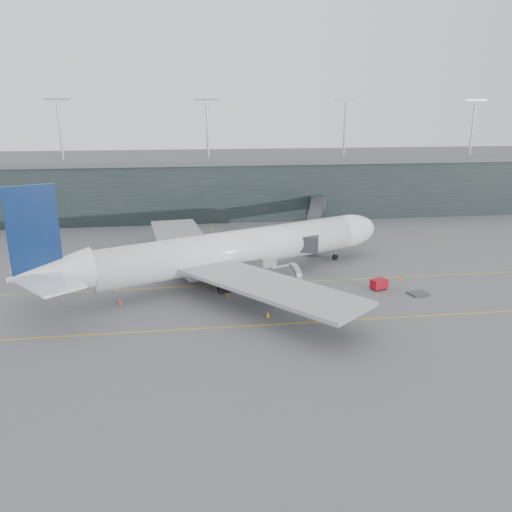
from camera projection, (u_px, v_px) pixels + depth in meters
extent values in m
plane|color=#5A5A5F|center=(193.00, 278.00, 83.13)|extent=(320.00, 320.00, 0.00)
cube|color=gold|center=(194.00, 286.00, 79.33)|extent=(160.00, 0.25, 0.02)
cube|color=gold|center=(195.00, 329.00, 64.13)|extent=(160.00, 0.25, 0.02)
cube|color=gold|center=(216.00, 246.00, 102.76)|extent=(0.25, 60.00, 0.02)
cube|color=#1D2827|center=(189.00, 185.00, 136.21)|extent=(240.00, 35.00, 14.00)
cube|color=#4F5254|center=(188.00, 157.00, 134.04)|extent=(240.00, 36.00, 1.20)
cylinder|color=#9E9EA3|center=(60.00, 131.00, 118.57)|extent=(0.60, 0.60, 14.00)
cylinder|color=#9E9EA3|center=(208.00, 130.00, 123.07)|extent=(0.60, 0.60, 14.00)
cylinder|color=#9E9EA3|center=(345.00, 129.00, 127.57)|extent=(0.60, 0.60, 14.00)
cylinder|color=#9E9EA3|center=(472.00, 129.00, 132.07)|extent=(0.60, 0.60, 14.00)
cylinder|color=white|center=(233.00, 249.00, 81.03)|extent=(43.83, 23.53, 6.08)
ellipsoid|color=white|center=(346.00, 231.00, 92.95)|extent=(14.14, 10.66, 6.08)
cone|color=white|center=(51.00, 274.00, 66.98)|extent=(12.22, 9.65, 5.84)
cube|color=#989AA0|center=(228.00, 264.00, 81.22)|extent=(16.35, 10.75, 1.96)
cube|color=black|center=(362.00, 224.00, 94.52)|extent=(3.15, 3.56, 0.78)
cube|color=#989AA0|center=(268.00, 286.00, 67.38)|extent=(24.89, 27.58, 0.54)
cylinder|color=#3B3B40|center=(275.00, 279.00, 75.12)|extent=(7.67, 5.88, 3.43)
cube|color=#989AA0|center=(180.00, 238.00, 92.33)|extent=(12.44, 29.36, 0.54)
cylinder|color=#3B3B40|center=(218.00, 250.00, 90.41)|extent=(7.67, 5.88, 3.43)
cube|color=#091F50|center=(33.00, 231.00, 64.48)|extent=(6.05, 2.99, 11.77)
cube|color=white|center=(50.00, 283.00, 61.92)|extent=(9.72, 10.27, 0.34)
cube|color=white|center=(36.00, 261.00, 70.77)|extent=(6.63, 9.53, 0.34)
cylinder|color=black|center=(335.00, 257.00, 93.07)|extent=(1.15, 0.79, 1.08)
cylinder|color=#9E9EA3|center=(335.00, 253.00, 92.86)|extent=(0.29, 0.29, 2.55)
cylinder|color=black|center=(226.00, 289.00, 76.53)|extent=(1.37, 0.96, 1.28)
cylinder|color=black|center=(200.00, 272.00, 84.25)|extent=(1.37, 0.96, 1.28)
cube|color=#2F3035|center=(309.00, 243.00, 86.08)|extent=(4.05, 4.31, 2.76)
cube|color=#2F3035|center=(312.00, 232.00, 93.82)|extent=(6.06, 12.99, 2.47)
cube|color=#2F3035|center=(315.00, 217.00, 105.96)|extent=(6.29, 13.06, 2.56)
cube|color=#2F3035|center=(317.00, 206.00, 118.09)|extent=(6.53, 13.13, 2.66)
cylinder|color=#9E9EA3|center=(311.00, 246.00, 95.35)|extent=(0.49, 0.49, 3.75)
cube|color=#3B3B40|center=(311.00, 254.00, 95.79)|extent=(2.32, 1.99, 0.69)
cylinder|color=#2F3035|center=(272.00, 202.00, 122.77)|extent=(3.95, 3.95, 2.96)
cylinder|color=#2F3035|center=(272.00, 215.00, 123.67)|extent=(1.78, 1.78, 3.55)
cube|color=#9E0B16|center=(379.00, 284.00, 77.81)|extent=(2.80, 2.23, 1.44)
cylinder|color=black|center=(376.00, 290.00, 77.17)|extent=(0.47, 0.29, 0.44)
cylinder|color=black|center=(386.00, 288.00, 77.91)|extent=(0.47, 0.29, 0.44)
cylinder|color=black|center=(372.00, 288.00, 78.13)|extent=(0.47, 0.29, 0.44)
cylinder|color=black|center=(381.00, 286.00, 78.87)|extent=(0.47, 0.29, 0.44)
cube|color=#37373C|center=(418.00, 294.00, 75.88)|extent=(3.16, 2.75, 0.27)
cube|color=#3B3B40|center=(167.00, 260.00, 92.56)|extent=(2.06, 1.68, 0.20)
cube|color=silver|center=(166.00, 255.00, 92.30)|extent=(1.66, 1.57, 1.49)
cube|color=navy|center=(166.00, 251.00, 92.08)|extent=(1.71, 1.62, 0.08)
cube|color=#3B3B40|center=(171.00, 257.00, 94.51)|extent=(2.65, 2.35, 0.22)
cube|color=#A4ABB0|center=(171.00, 252.00, 94.22)|extent=(2.19, 2.11, 1.67)
cube|color=navy|center=(170.00, 247.00, 93.97)|extent=(2.26, 2.18, 0.09)
cube|color=#3B3B40|center=(189.00, 258.00, 93.58)|extent=(2.62, 2.34, 0.22)
cube|color=#B8BDC5|center=(189.00, 253.00, 93.30)|extent=(2.17, 2.10, 1.64)
cube|color=navy|center=(189.00, 249.00, 93.06)|extent=(2.24, 2.17, 0.09)
cone|color=orange|center=(401.00, 278.00, 82.07)|extent=(0.49, 0.49, 0.78)
cone|color=orange|center=(268.00, 314.00, 67.71)|extent=(0.50, 0.50, 0.80)
cone|color=#DA650C|center=(248.00, 254.00, 96.00)|extent=(0.44, 0.44, 0.70)
cone|color=#F1370D|center=(120.00, 302.00, 72.10)|extent=(0.50, 0.50, 0.80)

